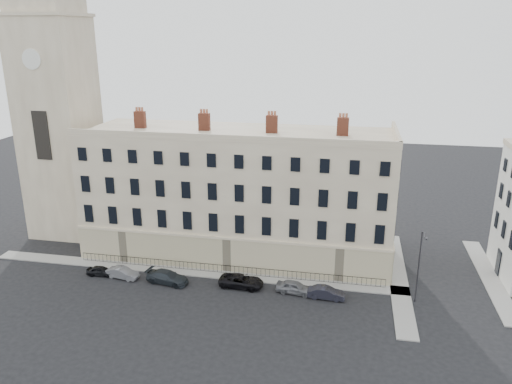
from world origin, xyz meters
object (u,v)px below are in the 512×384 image
car_b (123,273)px  car_d (241,281)px  car_e (295,287)px  car_a (101,271)px  streetlamp (419,264)px  car_c (167,277)px  car_f (326,293)px

car_b → car_d: 13.37m
car_b → car_e: 19.12m
car_a → streetlamp: streetlamp is taller
car_b → car_e: (19.12, 0.32, 0.06)m
car_a → car_c: bearing=-94.6°
car_c → car_d: car_c is taller
car_f → streetlamp: size_ratio=0.50×
car_d → car_e: size_ratio=1.21×
car_d → car_f: bearing=-92.6°
car_c → streetlamp: bearing=-78.7°
car_c → car_f: car_c is taller
car_a → car_d: bearing=-91.2°
car_f → streetlamp: streetlamp is taller
car_e → car_b: bearing=97.8°
car_e → streetlamp: streetlamp is taller
car_e → car_a: bearing=97.3°
car_d → car_f: (9.06, -0.74, -0.03)m
car_a → car_f: (25.08, -0.29, 0.09)m
car_f → car_b: bearing=91.4°
car_d → car_e: 5.77m
car_a → car_c: (7.95, -0.25, 0.15)m
car_a → streetlamp: 34.19m
car_a → streetlamp: bearing=-91.6°
car_f → car_a: bearing=91.2°
streetlamp → car_b: bearing=-168.7°
car_d → car_f: size_ratio=1.25×
car_d → streetlamp: streetlamp is taller
car_d → car_e: bearing=-90.5°
car_f → streetlamp: (8.90, 1.01, 3.62)m
car_c → car_f: size_ratio=1.24×
car_c → car_b: bearing=97.8°
car_d → car_b: bearing=94.5°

